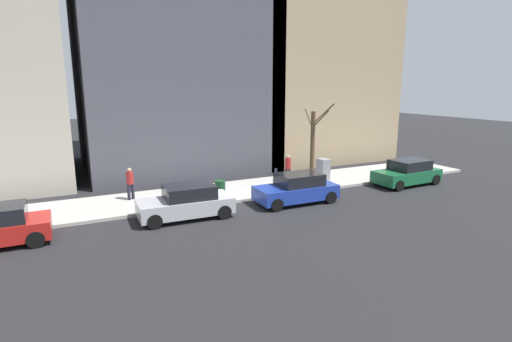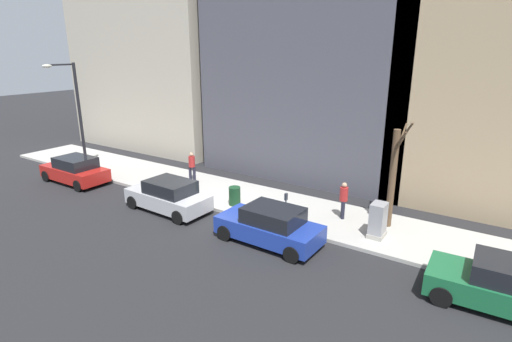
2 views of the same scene
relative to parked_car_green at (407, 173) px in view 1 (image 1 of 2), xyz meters
name	(u,v)px [view 1 (image 1 of 2)]	position (x,y,z in m)	size (l,w,h in m)	color
ground_plane	(219,206)	(1.02, 11.78, -0.74)	(120.00, 120.00, 0.00)	#232326
sidewalk	(206,195)	(3.02, 11.78, -0.66)	(4.00, 36.00, 0.15)	#B2AFA8
parked_car_green	(407,173)	(0.00, 0.00, 0.00)	(2.06, 4.27, 1.52)	#196038
parked_car_blue	(297,189)	(-0.27, 8.00, 0.00)	(1.99, 4.23, 1.52)	#1E389E
parked_car_silver	(187,202)	(-0.10, 13.75, 0.00)	(2.04, 4.25, 1.52)	#B7B7BC
parking_meter	(276,178)	(1.47, 8.27, 0.24)	(0.14, 0.10, 1.35)	slate
utility_box	(323,171)	(2.32, 4.53, 0.11)	(0.83, 0.61, 1.43)	#A8A399
bare_tree	(313,143)	(3.60, 4.44, 1.66)	(2.17, 0.95, 4.72)	brown
trash_bin	(220,189)	(1.92, 11.36, -0.14)	(0.56, 0.56, 0.90)	#14381E
pedestrian_near_meter	(288,167)	(3.34, 6.40, 0.35)	(0.38, 0.36, 1.66)	#1E1E2D
pedestrian_midblock	(130,182)	(3.58, 15.61, 0.35)	(0.36, 0.38, 1.66)	#1E1E2D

